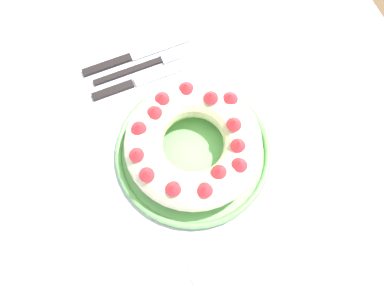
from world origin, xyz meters
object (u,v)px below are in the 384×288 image
at_px(serving_dish, 192,152).
at_px(bundt_cake, 192,144).
at_px(fork, 149,64).
at_px(cake_knife, 132,84).
at_px(serving_knife, 129,58).

relative_size(serving_dish, bundt_cake, 1.18).
bearing_deg(fork, cake_knife, -58.38).
bearing_deg(bundt_cake, serving_knife, -170.41).
relative_size(bundt_cake, cake_knife, 1.31).
bearing_deg(cake_knife, serving_dish, 15.77).
xyz_separation_m(bundt_cake, fork, (-0.21, -0.01, -0.05)).
height_order(serving_knife, cake_knife, same).
distance_m(bundt_cake, fork, 0.22).
xyz_separation_m(bundt_cake, serving_knife, (-0.24, -0.04, -0.05)).
bearing_deg(serving_dish, fork, -177.52).
distance_m(fork, serving_knife, 0.04).
bearing_deg(fork, serving_knife, -133.25).
height_order(serving_dish, cake_knife, serving_dish).
height_order(bundt_cake, serving_knife, bundt_cake).
xyz_separation_m(serving_knife, cake_knife, (0.06, -0.02, 0.00)).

